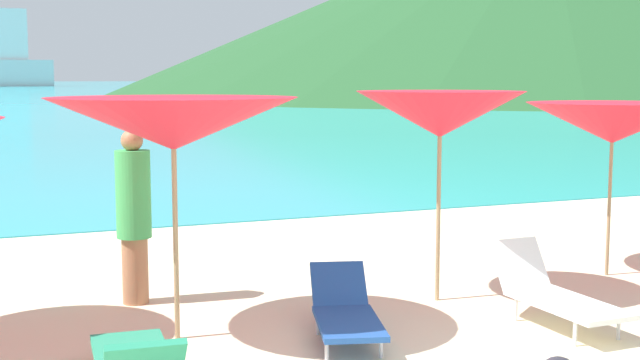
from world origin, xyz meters
The scene contains 9 objects.
ground_plane centered at (0.00, 10.00, -0.15)m, with size 50.00×100.00×0.30m, color beige.
headland_hill centered at (66.95, 89.01, 11.91)m, with size 112.70×112.70×23.81m, color #235128.
umbrella_3 centered at (-1.43, 2.88, 1.97)m, with size 2.28×2.28×2.21m.
umbrella_4 centered at (1.47, 3.17, 1.99)m, with size 1.92×1.92×2.24m.
umbrella_5 centered at (3.96, 3.42, 1.84)m, with size 2.13×2.13×2.08m.
lounge_chair_0 centered at (-2.03, 1.63, 0.27)m, with size 0.69×1.67×0.63m.
lounge_chair_1 centered at (-0.02, 2.26, 0.27)m, with size 0.91×1.51×0.59m.
lounge_chair_2 centered at (2.03, 1.93, 0.32)m, with size 0.61×1.56×0.74m.
beachgoer_0 centered at (-1.55, 4.28, 0.97)m, with size 0.36×0.36×1.84m.
Camera 1 is at (-3.13, -4.70, 2.39)m, focal length 48.34 mm.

